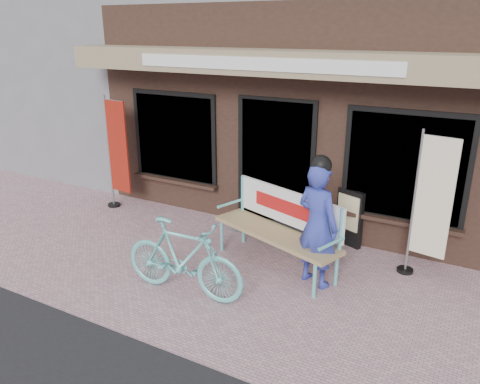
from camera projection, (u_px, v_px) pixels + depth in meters
The scene contains 9 objects.
ground at pixel (213, 280), 6.33m from camera, with size 70.00×70.00×0.00m, color #BC8F9A.
storefront at pixel (339, 40), 9.45m from camera, with size 7.00×6.77×6.00m.
neighbor_left_near at pixel (62, 28), 13.65m from camera, with size 10.00×7.00×6.40m, color slate.
bench at pixel (281, 223), 6.54m from camera, with size 2.07×1.14×1.09m.
person at pixel (317, 223), 5.98m from camera, with size 0.70×0.57×1.76m.
bicycle at pixel (183, 258), 5.84m from camera, with size 0.47×1.67×1.01m, color #63C2C0.
nobori_red at pixel (117, 153), 8.47m from camera, with size 0.62×0.25×2.10m.
nobori_cream at pixel (430, 205), 6.07m from camera, with size 0.60×0.26×2.03m.
menu_stand at pixel (349, 217), 7.20m from camera, with size 0.45×0.24×0.90m.
Camera 1 is at (2.98, -4.72, 3.23)m, focal length 35.00 mm.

